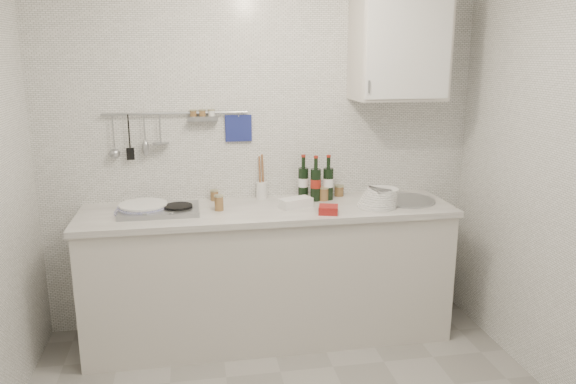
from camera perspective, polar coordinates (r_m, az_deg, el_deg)
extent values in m
cube|color=silver|center=(3.91, -2.68, 4.25)|extent=(3.00, 0.02, 2.50)
cube|color=beige|center=(3.85, -1.96, -8.49)|extent=(2.40, 0.60, 0.88)
cube|color=silver|center=(3.70, -2.01, -1.89)|extent=(2.44, 0.64, 0.04)
cube|color=black|center=(4.03, -1.95, -13.50)|extent=(2.34, 0.52, 0.10)
cube|color=#93969B|center=(3.66, -12.94, -1.84)|extent=(0.50, 0.32, 0.03)
cylinder|color=black|center=(3.66, -14.84, -1.59)|extent=(0.18, 0.18, 0.01)
cylinder|color=black|center=(3.65, -11.08, -1.43)|extent=(0.18, 0.18, 0.01)
cylinder|color=#93969B|center=(3.93, 11.83, -0.82)|extent=(0.40, 0.40, 0.02)
cylinder|color=#93969B|center=(3.94, 11.79, -1.61)|extent=(0.34, 0.34, 0.10)
cylinder|color=#93969B|center=(3.81, -11.36, 7.84)|extent=(0.95, 0.02, 0.02)
cube|color=navy|center=(3.85, -5.05, 6.48)|extent=(0.18, 0.02, 0.18)
cube|color=beige|center=(3.90, 11.21, 14.32)|extent=(0.60, 0.35, 0.70)
cube|color=white|center=(3.73, 12.23, 14.29)|extent=(0.56, 0.01, 0.66)
cylinder|color=#93969B|center=(3.64, 8.24, 10.53)|extent=(0.01, 0.01, 0.08)
cylinder|color=#45479C|center=(3.70, -14.78, -1.92)|extent=(0.32, 0.32, 0.01)
cylinder|color=#45479C|center=(3.70, -14.69, -1.69)|extent=(0.32, 0.32, 0.01)
cylinder|color=#45479C|center=(3.70, -14.60, -1.46)|extent=(0.31, 0.31, 0.01)
cylinder|color=#45479C|center=(3.70, -14.51, -1.23)|extent=(0.30, 0.30, 0.01)
cylinder|color=white|center=(3.75, 9.00, -1.40)|extent=(0.26, 0.26, 0.01)
cylinder|color=white|center=(3.75, 9.08, -1.19)|extent=(0.25, 0.25, 0.01)
cylinder|color=white|center=(3.75, 9.15, -0.98)|extent=(0.25, 0.25, 0.01)
cylinder|color=white|center=(3.75, 9.23, -0.77)|extent=(0.24, 0.24, 0.01)
cylinder|color=white|center=(3.76, 9.30, -0.56)|extent=(0.23, 0.23, 0.01)
cylinder|color=white|center=(3.76, 9.37, -0.35)|extent=(0.23, 0.23, 0.01)
cylinder|color=white|center=(3.76, 9.45, -0.14)|extent=(0.22, 0.22, 0.01)
cylinder|color=white|center=(3.76, 9.52, 0.08)|extent=(0.22, 0.22, 0.01)
cylinder|color=white|center=(3.77, 9.60, 0.29)|extent=(0.21, 0.21, 0.01)
cube|color=white|center=(3.68, 0.80, -1.10)|extent=(0.23, 0.17, 0.06)
cube|color=#AB2613|center=(3.56, 4.13, -1.80)|extent=(0.15, 0.15, 0.05)
cylinder|color=white|center=(3.91, -2.71, 0.18)|extent=(0.08, 0.08, 0.11)
cylinder|color=#9A5E3D|center=(3.88, -2.59, 2.23)|extent=(0.03, 0.06, 0.23)
cylinder|color=#9A5E3D|center=(3.89, -2.89, 2.11)|extent=(0.01, 0.04, 0.21)
cylinder|color=brown|center=(3.89, -7.49, -0.39)|extent=(0.05, 0.05, 0.06)
cylinder|color=tan|center=(3.88, -7.50, 0.14)|extent=(0.06, 0.06, 0.01)
cylinder|color=brown|center=(3.99, 5.20, 0.08)|extent=(0.07, 0.07, 0.07)
cylinder|color=tan|center=(3.99, 5.21, 0.62)|extent=(0.07, 0.07, 0.01)
cylinder|color=brown|center=(3.86, 3.63, -0.24)|extent=(0.07, 0.07, 0.08)
cylinder|color=tan|center=(3.85, 3.64, 0.45)|extent=(0.07, 0.07, 0.01)
cylinder|color=brown|center=(3.64, -7.02, -1.17)|extent=(0.06, 0.06, 0.09)
cylinder|color=tan|center=(3.63, -7.05, -0.39)|extent=(0.06, 0.06, 0.01)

